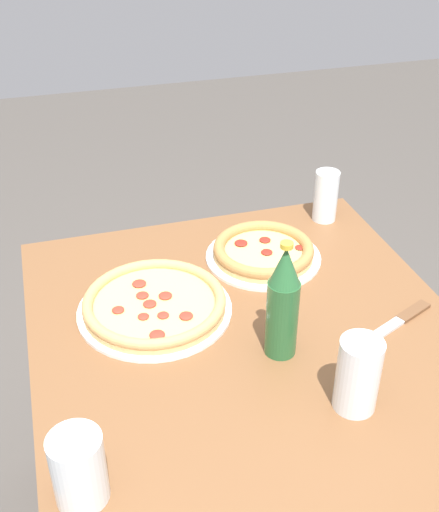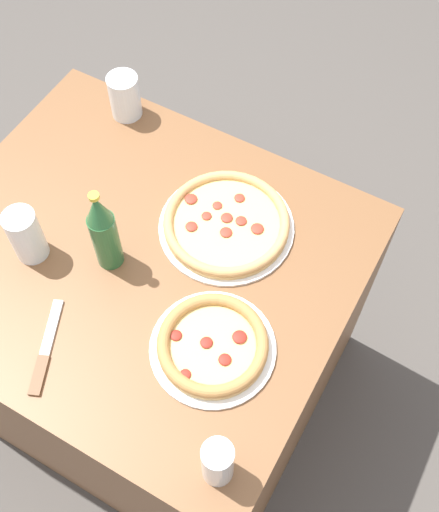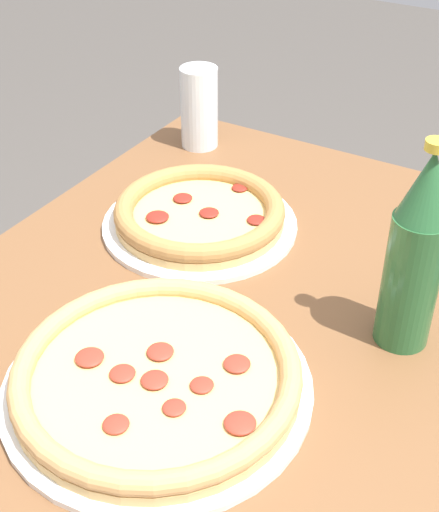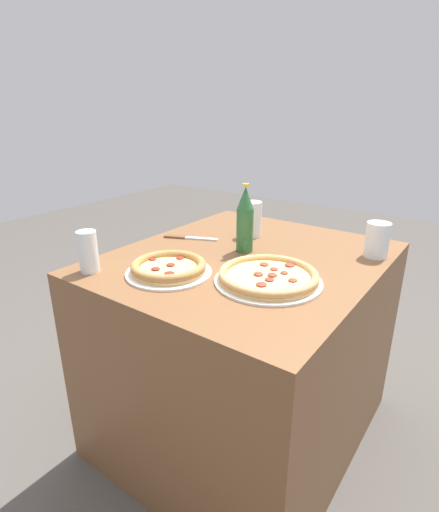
# 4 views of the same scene
# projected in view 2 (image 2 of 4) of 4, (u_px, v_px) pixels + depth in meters

# --- Properties ---
(ground_plane) EXTENTS (8.00, 8.00, 0.00)m
(ground_plane) POSITION_uv_depth(u_px,v_px,m) (161.00, 373.00, 2.19)
(ground_plane) COLOR #4C4742
(table) EXTENTS (1.02, 0.88, 0.77)m
(table) POSITION_uv_depth(u_px,v_px,m) (151.00, 325.00, 1.86)
(table) COLOR brown
(table) RESTS_ON ground_plane
(pizza_pepperoni) EXTENTS (0.33, 0.33, 0.04)m
(pizza_pepperoni) POSITION_uv_depth(u_px,v_px,m) (226.00, 223.00, 1.55)
(pizza_pepperoni) COLOR white
(pizza_pepperoni) RESTS_ON table
(pizza_salami) EXTENTS (0.28, 0.28, 0.04)m
(pizza_salami) POSITION_uv_depth(u_px,v_px,m) (213.00, 345.00, 1.38)
(pizza_salami) COLOR white
(pizza_salami) RESTS_ON table
(glass_orange_juice) EXTENTS (0.06, 0.06, 0.14)m
(glass_orange_juice) POSITION_uv_depth(u_px,v_px,m) (218.00, 463.00, 1.21)
(glass_orange_juice) COLOR white
(glass_orange_juice) RESTS_ON table
(glass_iced_tea) EXTENTS (0.08, 0.08, 0.13)m
(glass_iced_tea) POSITION_uv_depth(u_px,v_px,m) (125.00, 97.00, 1.71)
(glass_iced_tea) COLOR white
(glass_iced_tea) RESTS_ON table
(glass_lemonade) EXTENTS (0.08, 0.08, 0.14)m
(glass_lemonade) POSITION_uv_depth(u_px,v_px,m) (26.00, 236.00, 1.47)
(glass_lemonade) COLOR white
(glass_lemonade) RESTS_ON table
(beer_bottle) EXTENTS (0.06, 0.06, 0.25)m
(beer_bottle) POSITION_uv_depth(u_px,v_px,m) (103.00, 231.00, 1.42)
(beer_bottle) COLOR #286033
(beer_bottle) RESTS_ON table
(knife) EXTENTS (0.11, 0.22, 0.01)m
(knife) POSITION_uv_depth(u_px,v_px,m) (46.00, 351.00, 1.39)
(knife) COLOR brown
(knife) RESTS_ON table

